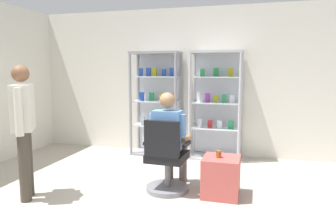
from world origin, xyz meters
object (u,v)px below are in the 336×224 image
display_cabinet_left (157,103)px  storage_crate (221,177)px  standing_customer (23,124)px  office_chair (166,163)px  tea_glass (219,154)px  seated_shopkeeper (170,136)px  display_cabinet_right (216,105)px

display_cabinet_left → storage_crate: (1.39, -1.75, -0.72)m
storage_crate → standing_customer: bearing=-162.3°
office_chair → tea_glass: (0.66, 0.06, 0.14)m
seated_shopkeeper → storage_crate: seated_shopkeeper is taller
storage_crate → tea_glass: size_ratio=5.55×
display_cabinet_right → standing_customer: display_cabinet_right is taller
seated_shopkeeper → storage_crate: 0.84m
display_cabinet_left → seated_shopkeeper: display_cabinet_left is taller
seated_shopkeeper → tea_glass: seated_shopkeeper is taller
storage_crate → tea_glass: 0.29m
seated_shopkeeper → standing_customer: size_ratio=0.79×
office_chair → storage_crate: (0.70, 0.08, -0.15)m
display_cabinet_right → seated_shopkeeper: size_ratio=1.47×
display_cabinet_left → office_chair: bearing=-69.1°
display_cabinet_left → standing_customer: size_ratio=1.17×
display_cabinet_left → tea_glass: size_ratio=21.39×
seated_shopkeeper → storage_crate: (0.69, -0.09, -0.47)m
tea_glass → office_chair: bearing=-174.7°
display_cabinet_left → storage_crate: 2.35m
display_cabinet_left → standing_customer: display_cabinet_left is taller
seated_shopkeeper → storage_crate: size_ratio=2.62×
tea_glass → standing_customer: bearing=-162.5°
display_cabinet_left → seated_shopkeeper: size_ratio=1.47×
tea_glass → standing_customer: standing_customer is taller
display_cabinet_right → storage_crate: bearing=-80.5°
standing_customer → display_cabinet_right: bearing=51.1°
display_cabinet_left → display_cabinet_right: 1.10m
display_cabinet_right → tea_glass: size_ratio=21.39×
display_cabinet_right → office_chair: (-0.40, -1.82, -0.57)m
seated_shopkeeper → office_chair: bearing=-92.8°
display_cabinet_left → display_cabinet_right: same height
display_cabinet_left → seated_shopkeeper: 1.82m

